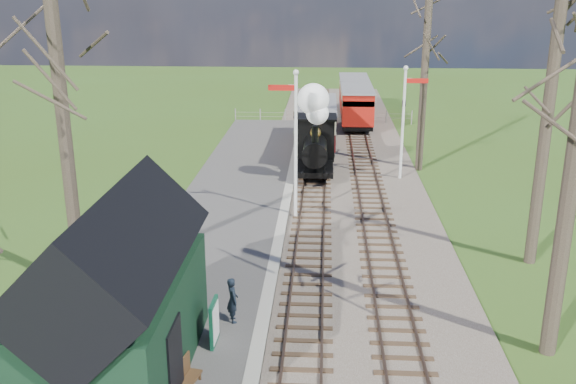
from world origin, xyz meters
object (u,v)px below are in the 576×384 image
station_shed (119,299)px  semaphore_far (405,114)px  red_carriage_b (354,94)px  sign_board (214,322)px  semaphore_near (294,134)px  person (233,300)px  locomotive (315,135)px  coach (317,123)px  bench (182,379)px  red_carriage_a (357,106)px

station_shed → semaphore_far: 20.01m
station_shed → red_carriage_b: size_ratio=1.17×
semaphore_far → sign_board: 17.90m
station_shed → semaphore_far: bearing=64.3°
semaphore_far → red_carriage_b: size_ratio=1.07×
semaphore_near → person: 9.66m
semaphore_near → locomotive: bearing=83.0°
station_shed → semaphore_near: (3.53, 12.00, 1.35)m
station_shed → coach: size_ratio=0.82×
station_shed → semaphore_far: size_ratio=1.10×
station_shed → locomotive: locomotive is taller
red_carriage_b → locomotive: bearing=-98.5°
locomotive → bench: size_ratio=3.75×
red_carriage_a → red_carriage_b: bearing=90.0°
semaphore_near → semaphore_far: size_ratio=1.09×
red_carriage_b → sign_board: (-4.96, -34.13, -0.74)m
semaphore_far → person: (-6.41, -15.17, -2.49)m
sign_board → person: (0.32, 1.22, 0.05)m
station_shed → red_carriage_b: 36.41m
bench → coach: bearing=83.7°
coach → sign_board: bearing=-95.9°
locomotive → bench: 19.03m
red_carriage_b → person: bearing=-98.0°
semaphore_far → red_carriage_a: bearing=98.2°
semaphore_near → sign_board: 10.88m
semaphore_near → red_carriage_b: bearing=81.9°
semaphore_near → bench: bearing=-99.0°
coach → red_carriage_a: size_ratio=1.44×
bench → person: (0.72, 3.39, 0.33)m
coach → bench: (-2.76, -24.82, -1.08)m
station_shed → locomotive: 18.69m
red_carriage_a → person: 27.82m
semaphore_far → red_carriage_a: 12.50m
coach → red_carriage_a: coach is taller
person → red_carriage_b: bearing=-29.2°
station_shed → locomotive: bearing=76.7°
red_carriage_b → station_shed: bearing=-100.9°
semaphore_far → sign_board: (-6.73, -16.39, -2.53)m
station_shed → locomotive: (4.29, 18.19, -0.06)m
station_shed → semaphore_near: semaphore_near is taller
semaphore_far → bench: size_ratio=4.44×
locomotive → red_carriage_b: locomotive is taller
semaphore_near → station_shed: bearing=-106.4°
person → red_carriage_a: bearing=-30.8°
coach → semaphore_near: bearing=-93.6°
locomotive → red_carriage_a: size_ratio=0.90×
sign_board → bench: bearing=-100.5°
semaphore_near → bench: (-1.99, -12.56, -3.09)m
red_carriage_b → bench: 36.71m
station_shed → bench: 2.39m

